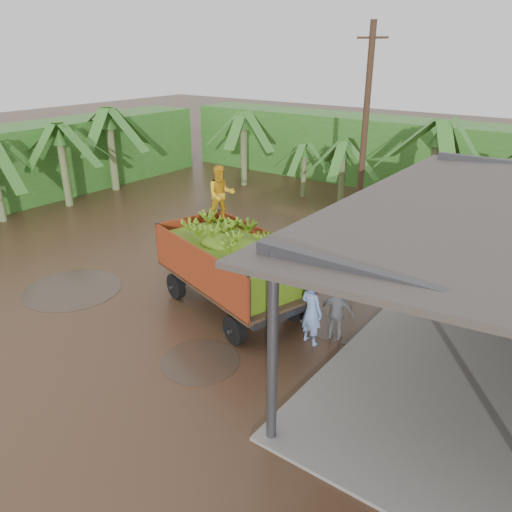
{
  "coord_description": "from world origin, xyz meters",
  "views": [
    {
      "loc": [
        9.61,
        -10.02,
        7.12
      ],
      "look_at": [
        1.85,
        0.46,
        1.62
      ],
      "focal_mm": 35.0,
      "sensor_mm": 36.0,
      "label": 1
    }
  ],
  "objects_px": {
    "utility_pole": "(365,132)",
    "man_blue": "(311,312)",
    "banana_trailer": "(232,262)",
    "man_grey": "(337,313)"
  },
  "relations": [
    {
      "from": "man_grey",
      "to": "utility_pole",
      "type": "height_order",
      "value": "utility_pole"
    },
    {
      "from": "man_blue",
      "to": "man_grey",
      "type": "relative_size",
      "value": 1.16
    },
    {
      "from": "man_blue",
      "to": "utility_pole",
      "type": "height_order",
      "value": "utility_pole"
    },
    {
      "from": "banana_trailer",
      "to": "man_grey",
      "type": "relative_size",
      "value": 4.34
    },
    {
      "from": "banana_trailer",
      "to": "man_grey",
      "type": "distance_m",
      "value": 3.32
    },
    {
      "from": "banana_trailer",
      "to": "man_blue",
      "type": "relative_size",
      "value": 3.74
    },
    {
      "from": "man_grey",
      "to": "utility_pole",
      "type": "xyz_separation_m",
      "value": [
        -3.26,
        7.94,
        3.28
      ]
    },
    {
      "from": "man_grey",
      "to": "banana_trailer",
      "type": "bearing_deg",
      "value": -7.42
    },
    {
      "from": "utility_pole",
      "to": "man_blue",
      "type": "bearing_deg",
      "value": -71.69
    },
    {
      "from": "man_blue",
      "to": "utility_pole",
      "type": "distance_m",
      "value": 9.49
    }
  ]
}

